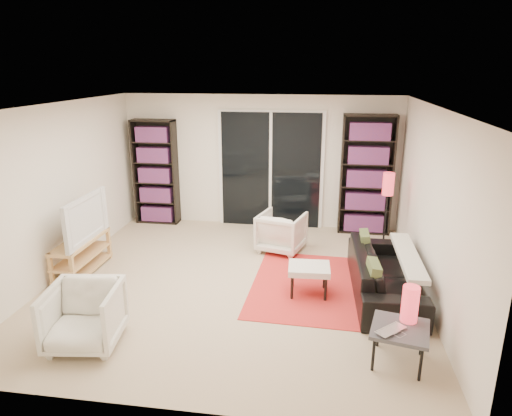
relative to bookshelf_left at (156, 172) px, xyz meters
The scene contains 20 objects.
floor 3.19m from the bookshelf_left, 50.10° to the right, with size 5.00×5.00×0.00m, color tan.
wall_back 1.97m from the bookshelf_left, ahead, with size 5.00×0.02×2.40m, color white.
wall_front 5.22m from the bookshelf_left, 68.02° to the right, with size 5.00×0.02×2.40m, color white.
wall_left 2.41m from the bookshelf_left, 103.27° to the right, with size 0.02×5.00×2.40m, color white.
wall_right 5.03m from the bookshelf_left, 27.66° to the right, with size 0.02×5.00×2.40m, color white.
ceiling 3.36m from the bookshelf_left, 50.10° to the right, with size 5.00×5.00×0.02m, color white.
sliding_door 2.16m from the bookshelf_left, ahead, with size 1.92×0.08×2.16m.
bookshelf_left is the anchor object (origin of this frame).
bookshelf_right 3.85m from the bookshelf_left, ahead, with size 0.90×0.30×2.10m.
tv_stand 2.45m from the bookshelf_left, 97.34° to the right, with size 0.37×1.15×0.50m.
tv 2.34m from the bookshelf_left, 96.85° to the right, with size 1.13×0.15×0.65m, color black.
rug 3.88m from the bookshelf_left, 37.48° to the right, with size 1.55×2.09×0.01m, color red.
sofa 4.66m from the bookshelf_left, 31.20° to the right, with size 1.99×0.78×0.58m, color black.
armchair_back 2.78m from the bookshelf_left, 23.58° to the right, with size 0.68×0.70×0.63m, color silver.
armchair_front 4.12m from the bookshelf_left, 80.76° to the right, with size 0.73×0.75×0.68m, color silver.
ottoman 3.94m from the bookshelf_left, 40.31° to the right, with size 0.55×0.46×0.40m.
side_table 5.53m from the bookshelf_left, 44.55° to the right, with size 0.65×0.65×0.40m.
laptop 5.56m from the bookshelf_left, 45.98° to the right, with size 0.33×0.21×0.03m, color silver.
table_lamp 5.47m from the bookshelf_left, 42.73° to the right, with size 0.17×0.17×0.38m, color #EB303C.
floor_lamp 4.20m from the bookshelf_left, 12.35° to the right, with size 0.20×0.20×1.30m.
Camera 1 is at (1.13, -5.63, 2.87)m, focal length 32.00 mm.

